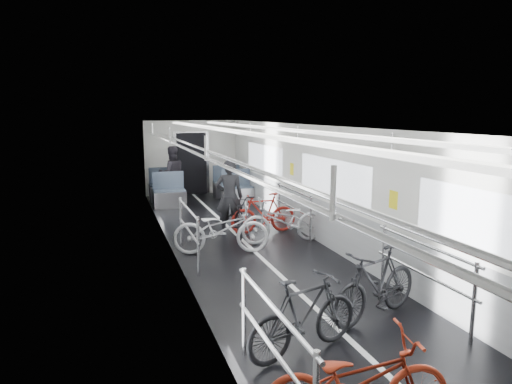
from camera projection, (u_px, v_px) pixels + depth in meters
The scene contains 10 objects.
car_shell at pixel (234, 183), 10.02m from camera, with size 3.02×14.01×2.41m.
bike_left_near at pixel (357, 381), 3.83m from camera, with size 0.56×1.61×0.85m, color #A72B14.
bike_left_mid at pixel (304, 315), 5.01m from camera, with size 0.43×1.51×0.91m, color black.
bike_left_far at pixel (221, 229), 8.64m from camera, with size 0.63×1.81×0.95m, color silver.
bike_right_near at pixel (376, 284), 5.86m from camera, with size 0.45×1.60×0.96m, color black.
bike_right_mid at pixel (284, 220), 9.35m from camera, with size 0.62×1.79×0.94m, color #A7A8AC.
bike_right_far at pixel (264, 213), 10.10m from camera, with size 0.42×1.50×0.90m, color maroon.
bike_aisle at pixel (238, 213), 10.03m from camera, with size 0.62×1.77×0.93m, color black.
person_standing at pixel (229, 197), 10.01m from camera, with size 0.60×0.40×1.65m, color black.
person_seated at pixel (172, 174), 13.76m from camera, with size 0.81×0.63×1.67m, color #28252B.
Camera 1 is at (-2.61, -7.79, 2.65)m, focal length 32.00 mm.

